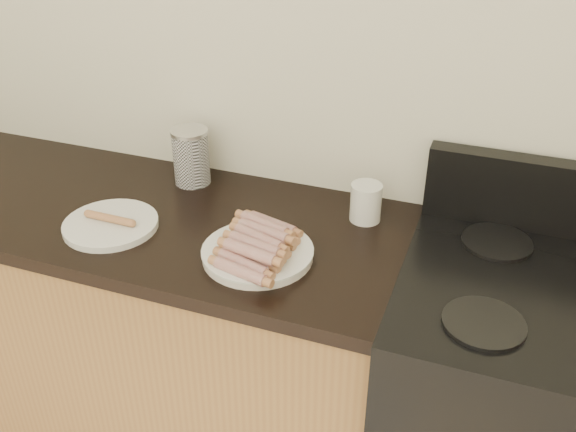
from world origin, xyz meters
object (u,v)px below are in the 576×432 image
(main_plate, at_px, (258,254))
(side_plate, at_px, (111,225))
(stove, at_px, (529,432))
(canister, at_px, (191,156))
(mug, at_px, (366,202))

(main_plate, relative_size, side_plate, 1.09)
(stove, bearing_deg, main_plate, -173.22)
(stove, xyz_separation_m, canister, (-1.08, 0.22, 0.53))
(side_plate, bearing_deg, stove, 4.60)
(main_plate, distance_m, canister, 0.47)
(mug, bearing_deg, canister, 176.60)
(main_plate, height_order, mug, mug)
(canister, bearing_deg, side_plate, -105.38)
(side_plate, relative_size, mug, 2.38)
(stove, height_order, mug, mug)
(stove, distance_m, main_plate, 0.87)
(side_plate, height_order, mug, mug)
(canister, relative_size, mug, 1.61)
(stove, height_order, canister, canister)
(canister, distance_m, mug, 0.55)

